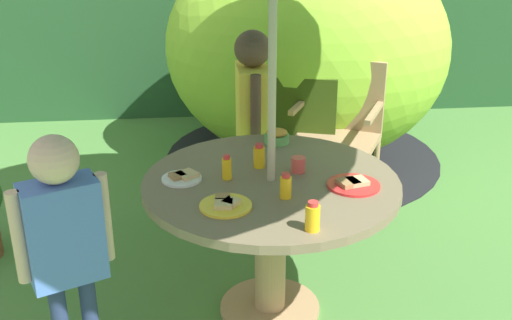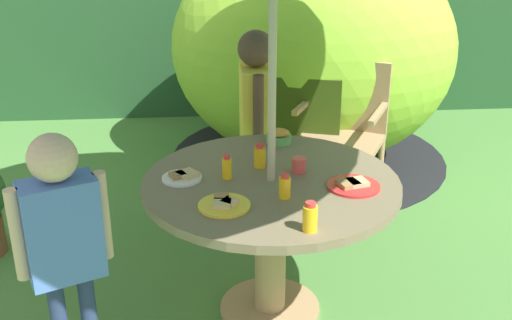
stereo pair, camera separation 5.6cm
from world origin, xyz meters
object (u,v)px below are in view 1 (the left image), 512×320
at_px(plate_mid_left, 353,184).
at_px(juice_bottle_near_right, 227,168).
at_px(juice_bottle_far_right, 313,217).
at_px(dome_tent, 305,51).
at_px(garden_table, 271,209).
at_px(child_in_blue_shirt, 64,232).
at_px(wooden_chair, 339,125).
at_px(plate_back_edge, 182,177).
at_px(child_in_yellow_shirt, 252,106).
at_px(snack_bowl, 277,136).
at_px(juice_bottle_far_left, 286,186).
at_px(plate_center_front, 226,204).
at_px(juice_bottle_near_left, 259,156).
at_px(cup_near, 298,165).

xyz_separation_m(plate_mid_left, juice_bottle_near_right, (-0.55, 0.14, 0.04)).
bearing_deg(juice_bottle_near_right, juice_bottle_far_right, -59.51).
bearing_deg(dome_tent, garden_table, -87.95).
xyz_separation_m(child_in_blue_shirt, plate_mid_left, (1.21, 0.27, 0.02)).
bearing_deg(plate_mid_left, wooden_chair, 79.61).
bearing_deg(plate_back_edge, child_in_yellow_shirt, 64.64).
xyz_separation_m(snack_bowl, plate_mid_left, (0.27, -0.57, -0.02)).
bearing_deg(snack_bowl, wooden_chair, 53.82).
bearing_deg(child_in_yellow_shirt, juice_bottle_far_left, 2.05).
bearing_deg(child_in_yellow_shirt, juice_bottle_near_right, -13.22).
bearing_deg(child_in_blue_shirt, snack_bowl, 17.71).
relative_size(wooden_chair, child_in_blue_shirt, 0.86).
height_order(child_in_yellow_shirt, snack_bowl, child_in_yellow_shirt).
distance_m(wooden_chair, plate_back_edge, 1.48).
height_order(garden_table, plate_center_front, plate_center_front).
relative_size(juice_bottle_far_left, juice_bottle_far_right, 0.93).
relative_size(garden_table, dome_tent, 0.44).
bearing_deg(wooden_chair, juice_bottle_far_right, -79.50).
bearing_deg(juice_bottle_near_left, plate_center_front, -114.49).
relative_size(wooden_chair, plate_center_front, 4.34).
xyz_separation_m(wooden_chair, child_in_yellow_shirt, (-0.59, -0.26, 0.23)).
height_order(wooden_chair, juice_bottle_far_left, wooden_chair).
bearing_deg(child_in_blue_shirt, juice_bottle_far_left, -11.70).
height_order(garden_table, plate_mid_left, plate_mid_left).
bearing_deg(child_in_yellow_shirt, dome_tent, 155.08).
bearing_deg(plate_center_front, snack_bowl, 66.52).
bearing_deg(juice_bottle_far_left, garden_table, 101.79).
bearing_deg(garden_table, plate_back_edge, 174.31).
distance_m(plate_mid_left, juice_bottle_near_left, 0.47).
bearing_deg(plate_mid_left, cup_near, 139.83).
height_order(wooden_chair, dome_tent, dome_tent).
bearing_deg(dome_tent, wooden_chair, -67.46).
relative_size(plate_center_front, plate_mid_left, 0.93).
distance_m(juice_bottle_far_left, cup_near, 0.28).
bearing_deg(dome_tent, juice_bottle_near_left, -90.23).
height_order(child_in_yellow_shirt, plate_center_front, child_in_yellow_shirt).
distance_m(child_in_blue_shirt, cup_near, 1.09).
height_order(wooden_chair, juice_bottle_far_right, wooden_chair).
bearing_deg(plate_mid_left, juice_bottle_far_left, -165.96).
relative_size(juice_bottle_near_right, juice_bottle_far_left, 1.03).
bearing_deg(plate_back_edge, child_in_blue_shirt, -137.23).
distance_m(plate_back_edge, plate_center_front, 0.34).
distance_m(dome_tent, child_in_blue_shirt, 2.70).
relative_size(garden_table, plate_back_edge, 6.45).
height_order(child_in_blue_shirt, plate_mid_left, child_in_blue_shirt).
relative_size(child_in_yellow_shirt, cup_near, 17.01).
xyz_separation_m(plate_back_edge, plate_mid_left, (0.76, -0.15, -0.00)).
relative_size(plate_center_front, juice_bottle_near_left, 1.88).
bearing_deg(plate_back_edge, snack_bowl, 40.65).
bearing_deg(garden_table, juice_bottle_near_right, 170.87).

